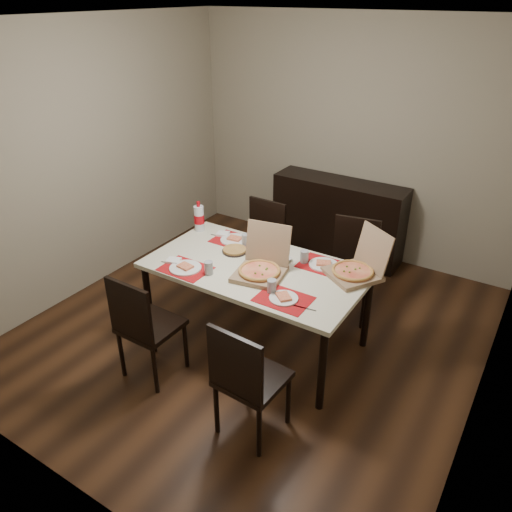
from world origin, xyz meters
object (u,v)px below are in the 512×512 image
object	(u,v)px
chair_near_right	(246,378)
chair_far_right	(352,264)
sideboard	(338,218)
chair_near_left	(144,324)
chair_far_left	(261,243)
pizza_box_center	(261,268)
dining_table	(256,274)
soda_bottle	(199,218)
dip_bowl	(284,259)

from	to	relation	value
chair_near_right	chair_far_right	distance (m)	1.82
sideboard	chair_near_left	distance (m)	2.79
chair_far_left	pizza_box_center	world-z (taller)	pizza_box_center
chair_far_right	dining_table	bearing A→B (deg)	-119.65
soda_bottle	pizza_box_center	bearing A→B (deg)	-23.05
dining_table	chair_near_left	size ratio (longest dim) A/B	1.94
sideboard	chair_far_left	world-z (taller)	chair_far_left
chair_near_left	pizza_box_center	world-z (taller)	pizza_box_center
chair_near_left	chair_near_right	bearing A→B (deg)	-4.45
chair_far_left	dining_table	bearing A→B (deg)	-60.79
pizza_box_center	soda_bottle	size ratio (longest dim) A/B	1.64
dining_table	chair_near_left	xyz separation A→B (m)	(-0.48, -0.86, -0.17)
dip_bowl	sideboard	bearing A→B (deg)	97.92
pizza_box_center	soda_bottle	distance (m)	1.01
sideboard	chair_near_right	world-z (taller)	chair_near_right
chair_near_right	dip_bowl	size ratio (longest dim) A/B	7.49
chair_near_right	pizza_box_center	bearing A→B (deg)	115.97
dining_table	dip_bowl	xyz separation A→B (m)	(0.15, 0.21, 0.08)
pizza_box_center	dip_bowl	distance (m)	0.30
chair_near_right	chair_far_left	world-z (taller)	same
chair_far_right	dip_bowl	distance (m)	0.80
chair_near_left	dip_bowl	size ratio (longest dim) A/B	7.49
sideboard	chair_near_right	bearing A→B (deg)	-77.96
chair_far_left	soda_bottle	world-z (taller)	soda_bottle
chair_near_right	pizza_box_center	distance (m)	1.00
dining_table	chair_near_right	distance (m)	1.08
soda_bottle	chair_far_right	bearing A→B (deg)	23.16
dip_bowl	chair_far_right	bearing A→B (deg)	62.16
chair_far_left	dip_bowl	xyz separation A→B (m)	(0.59, -0.59, 0.25)
sideboard	dining_table	world-z (taller)	sideboard
sideboard	chair_far_left	distance (m)	1.16
sideboard	chair_near_left	xyz separation A→B (m)	(-0.39, -2.76, 0.06)
chair_far_left	dip_bowl	distance (m)	0.88
chair_far_left	pizza_box_center	distance (m)	1.08
dining_table	pizza_box_center	size ratio (longest dim) A/B	3.79
chair_near_right	chair_far_left	distance (m)	1.99
chair_near_left	soda_bottle	distance (m)	1.28
dining_table	soda_bottle	size ratio (longest dim) A/B	6.22
dip_bowl	dining_table	bearing A→B (deg)	-125.07
chair_near_left	chair_far_right	bearing A→B (deg)	60.70
sideboard	chair_far_right	bearing A→B (deg)	-59.79
dining_table	chair_far_left	distance (m)	0.93
dining_table	pizza_box_center	distance (m)	0.18
sideboard	chair_near_left	size ratio (longest dim) A/B	1.61
dip_bowl	pizza_box_center	bearing A→B (deg)	-99.05
chair_near_left	pizza_box_center	distance (m)	1.01
sideboard	soda_bottle	size ratio (longest dim) A/B	5.19
soda_bottle	dip_bowl	bearing A→B (deg)	-6.11
soda_bottle	chair_near_right	bearing A→B (deg)	-42.88
sideboard	pizza_box_center	world-z (taller)	pizza_box_center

